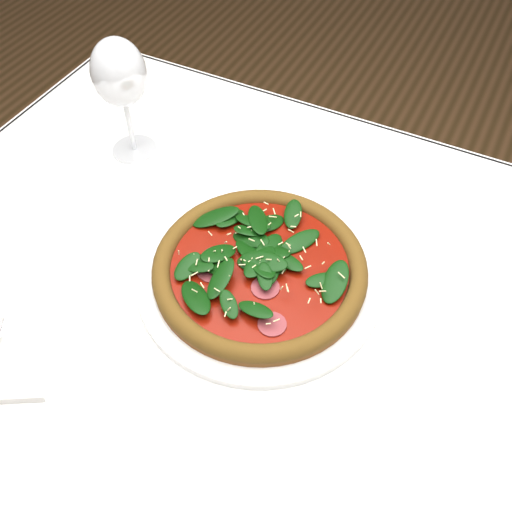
% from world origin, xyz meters
% --- Properties ---
extents(ground, '(6.00, 6.00, 0.00)m').
position_xyz_m(ground, '(0.00, 0.00, 0.00)').
color(ground, brown).
rests_on(ground, ground).
extents(dining_table, '(1.21, 0.81, 0.75)m').
position_xyz_m(dining_table, '(0.00, 0.00, 0.65)').
color(dining_table, white).
rests_on(dining_table, ground).
extents(plate, '(0.33, 0.33, 0.01)m').
position_xyz_m(plate, '(-0.06, 0.01, 0.76)').
color(plate, white).
rests_on(plate, dining_table).
extents(pizza, '(0.38, 0.38, 0.04)m').
position_xyz_m(pizza, '(-0.06, 0.01, 0.78)').
color(pizza, brown).
rests_on(pizza, plate).
extents(wine_glass, '(0.08, 0.08, 0.20)m').
position_xyz_m(wine_glass, '(-0.36, 0.15, 0.89)').
color(wine_glass, white).
rests_on(wine_glass, dining_table).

